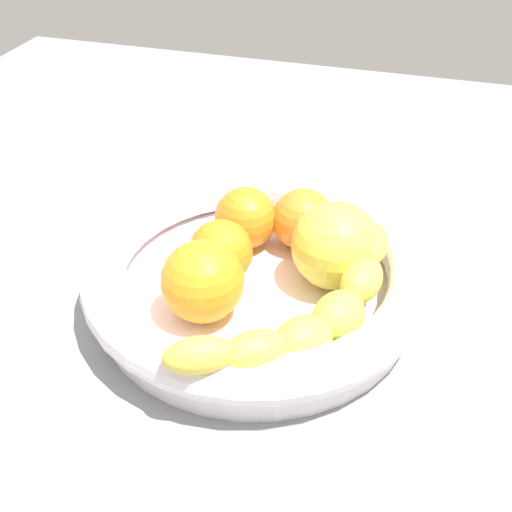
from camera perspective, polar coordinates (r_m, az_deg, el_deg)
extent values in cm
cube|color=gray|center=(58.32, 0.00, -5.13)|extent=(120.00, 120.00, 3.00)
cylinder|color=white|center=(56.69, 0.00, -3.25)|extent=(27.23, 27.23, 1.98)
torus|color=white|center=(54.95, 0.00, -1.00)|extent=(29.76, 29.76, 3.62)
ellipsoid|color=yellow|center=(43.88, -5.22, -8.78)|extent=(4.56, 5.66, 2.63)
ellipsoid|color=yellow|center=(45.09, -0.13, -8.59)|extent=(5.66, 5.90, 3.19)
ellipsoid|color=yellow|center=(47.23, 4.13, -7.60)|extent=(6.27, 6.01, 3.76)
ellipsoid|color=yellow|center=(49.53, 7.32, -5.35)|extent=(6.09, 5.43, 3.76)
ellipsoid|color=yellow|center=(51.83, 9.41, -2.13)|extent=(5.47, 3.97, 3.19)
ellipsoid|color=yellow|center=(54.51, 10.34, 1.07)|extent=(5.20, 2.99, 2.63)
sphere|color=orange|center=(59.29, 4.23, 3.29)|extent=(5.76, 5.76, 5.76)
sphere|color=orange|center=(54.93, -3.28, 0.22)|extent=(5.62, 5.62, 5.62)
sphere|color=orange|center=(51.09, -4.80, -2.27)|extent=(6.74, 6.74, 6.74)
sphere|color=orange|center=(59.28, -0.93, 3.42)|extent=(5.80, 5.80, 5.80)
sphere|color=#D7D347|center=(54.49, 7.12, 0.93)|extent=(7.61, 7.61, 7.61)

